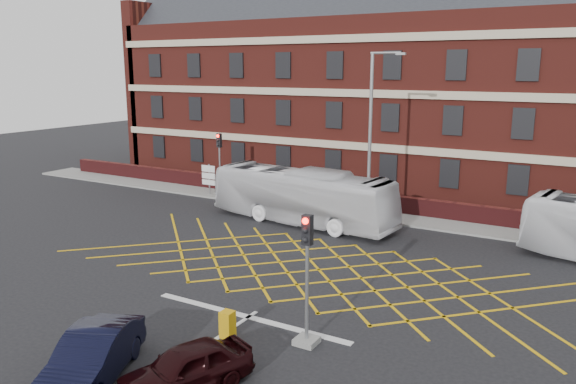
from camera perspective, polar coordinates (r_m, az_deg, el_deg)
The scene contains 14 objects.
ground at distance 23.18m, azimuth 0.88°, elevation -9.41°, with size 120.00×120.00×0.00m, color black.
victorian_building at distance 42.04m, azimuth 16.28°, elevation 10.94°, with size 51.00×12.17×20.40m.
boundary_wall at distance 34.43m, azimuth 11.49°, elevation -1.34°, with size 56.00×0.50×1.10m, color #4A1315.
far_pavement at distance 33.63m, azimuth 10.90°, elevation -2.51°, with size 60.00×3.00×0.12m, color slate.
box_junction_hatching at distance 24.82m, azimuth 3.15°, elevation -7.88°, with size 11.50×0.12×0.02m, color #CC990C.
stop_line at distance 20.44m, azimuth -4.02°, elevation -12.55°, with size 8.00×0.30×0.02m, color silver.
bus_left at distance 31.65m, azimuth 1.43°, elevation -0.43°, with size 2.61×11.17×3.11m, color silver.
car_navy at distance 17.28m, azimuth -19.31°, elevation -15.57°, with size 1.54×4.41×1.45m, color black.
car_maroon at distance 16.30m, azimuth -10.32°, elevation -17.18°, with size 1.52×3.77×1.29m, color black.
traffic_light_near at distance 17.90m, azimuth 1.93°, elevation -10.15°, with size 0.70×0.70×4.27m.
traffic_light_far at distance 38.90m, azimuth -6.94°, elevation 2.24°, with size 0.70×0.70×4.27m.
street_lamp at distance 30.31m, azimuth 8.33°, elevation 2.20°, with size 2.25×1.00×9.44m.
direction_signs at distance 38.79m, azimuth -8.06°, elevation 1.60°, with size 1.10×0.16×2.20m.
utility_cabinet at distance 18.93m, azimuth -6.17°, elevation -13.24°, with size 0.42×0.41×0.91m, color #CA930B.
Camera 1 is at (10.45, -18.78, 8.67)m, focal length 35.00 mm.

